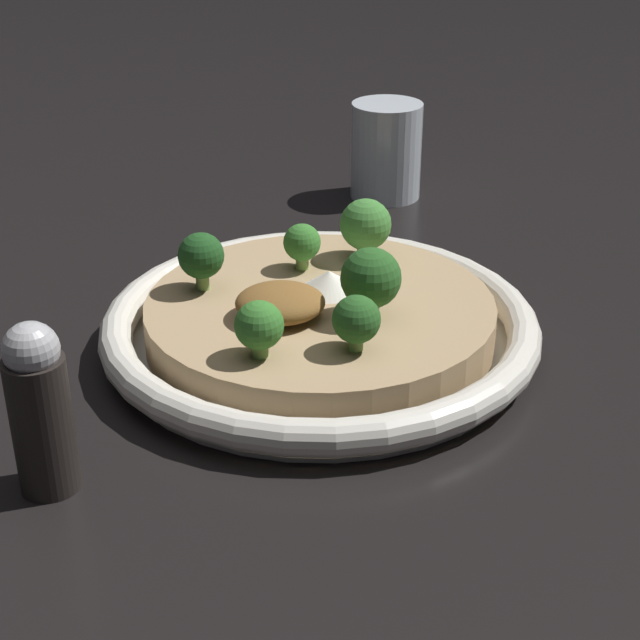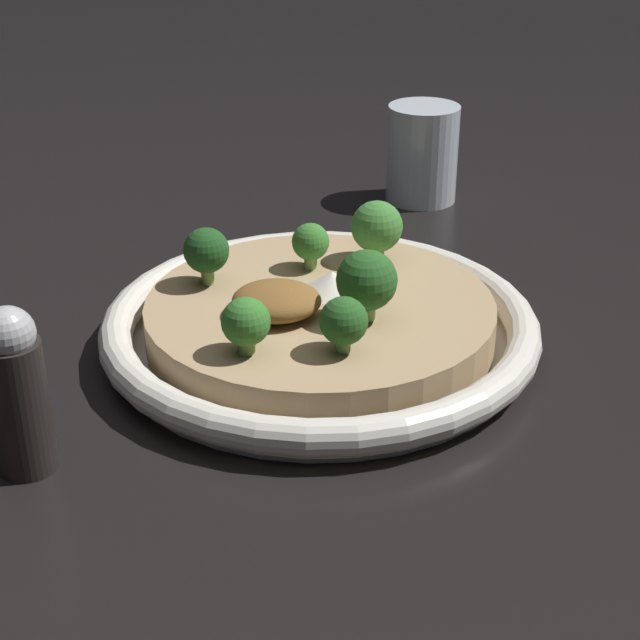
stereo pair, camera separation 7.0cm
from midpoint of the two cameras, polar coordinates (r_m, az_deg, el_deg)
ground_plane at (r=0.71m, az=-2.82°, el=-1.61°), size 6.00×6.00×0.00m
risotto_bowl at (r=0.70m, az=-2.85°, el=-0.34°), size 0.31×0.31×0.04m
cheese_sprinkle at (r=0.71m, az=-2.30°, el=2.23°), size 0.04×0.04×0.02m
crispy_onion_garnish at (r=0.67m, az=-5.33°, el=0.94°), size 0.06×0.06×0.02m
broccoli_front_right at (r=0.71m, az=-9.76°, el=3.59°), size 0.03×0.03×0.04m
broccoli_back_right at (r=0.62m, az=-6.82°, el=-0.46°), size 0.03×0.03×0.04m
broccoli_front_left at (r=0.75m, az=-0.00°, el=5.47°), size 0.04×0.04×0.05m
broccoli_front at (r=0.74m, az=-3.78°, el=4.41°), size 0.03×0.03×0.04m
broccoli_back at (r=0.62m, az=-1.10°, el=-0.09°), size 0.03×0.03×0.04m
broccoli_back_left at (r=0.66m, az=-0.06°, el=2.32°), size 0.04×0.04×0.05m
drinking_glass at (r=0.98m, az=1.81°, el=9.79°), size 0.07×0.07×0.09m
pepper_shaker at (r=0.57m, az=-19.42°, el=-4.95°), size 0.03×0.03×0.11m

